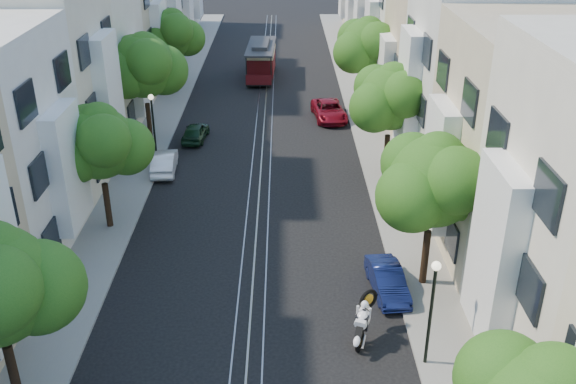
{
  "coord_description": "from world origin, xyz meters",
  "views": [
    {
      "loc": [
        1.3,
        -13.63,
        15.5
      ],
      "look_at": [
        1.54,
        13.42,
        2.2
      ],
      "focal_mm": 40.0,
      "sensor_mm": 36.0,
      "label": 1
    }
  ],
  "objects_px": {
    "tree_e_c": "(391,99)",
    "sportbike_rider": "(363,319)",
    "parked_car_e_mid": "(387,280)",
    "tree_w_b": "(100,145)",
    "parked_car_e_far": "(329,110)",
    "tree_w_c": "(145,67)",
    "tree_w_d": "(173,35)",
    "parked_car_w_far": "(195,132)",
    "lamp_east": "(432,298)",
    "tree_e_d": "(368,47)",
    "parked_car_w_mid": "(164,162)",
    "tree_e_b": "(435,183)",
    "lamp_west": "(153,118)",
    "cable_car": "(261,58)"
  },
  "relations": [
    {
      "from": "tree_w_c",
      "to": "sportbike_rider",
      "type": "distance_m",
      "value": 23.06
    },
    {
      "from": "tree_w_b",
      "to": "cable_car",
      "type": "bearing_deg",
      "value": 75.9
    },
    {
      "from": "tree_e_b",
      "to": "parked_car_w_mid",
      "type": "xyz_separation_m",
      "value": [
        -12.86,
        11.71,
        -4.13
      ]
    },
    {
      "from": "parked_car_e_far",
      "to": "parked_car_w_far",
      "type": "distance_m",
      "value": 9.88
    },
    {
      "from": "lamp_east",
      "to": "parked_car_w_mid",
      "type": "xyz_separation_m",
      "value": [
        -11.9,
        16.69,
        -2.24
      ]
    },
    {
      "from": "parked_car_w_mid",
      "to": "parked_car_e_far",
      "type": "bearing_deg",
      "value": -142.2
    },
    {
      "from": "tree_w_c",
      "to": "parked_car_e_far",
      "type": "bearing_deg",
      "value": 22.05
    },
    {
      "from": "tree_w_d",
      "to": "tree_w_c",
      "type": "bearing_deg",
      "value": -90.0
    },
    {
      "from": "parked_car_e_far",
      "to": "parked_car_w_far",
      "type": "height_order",
      "value": "parked_car_e_far"
    },
    {
      "from": "lamp_east",
      "to": "parked_car_e_mid",
      "type": "bearing_deg",
      "value": 98.97
    },
    {
      "from": "tree_w_c",
      "to": "tree_w_d",
      "type": "xyz_separation_m",
      "value": [
        -0.0,
        11.0,
        -0.47
      ]
    },
    {
      "from": "parked_car_e_far",
      "to": "tree_w_c",
      "type": "bearing_deg",
      "value": -164.65
    },
    {
      "from": "parked_car_w_mid",
      "to": "parked_car_w_far",
      "type": "distance_m",
      "value": 5.14
    },
    {
      "from": "lamp_east",
      "to": "parked_car_w_far",
      "type": "bearing_deg",
      "value": 116.26
    },
    {
      "from": "cable_car",
      "to": "parked_car_w_mid",
      "type": "relative_size",
      "value": 2.0
    },
    {
      "from": "tree_e_c",
      "to": "sportbike_rider",
      "type": "bearing_deg",
      "value": -101.7
    },
    {
      "from": "tree_e_c",
      "to": "parked_car_w_mid",
      "type": "xyz_separation_m",
      "value": [
        -12.86,
        0.71,
        -3.99
      ]
    },
    {
      "from": "tree_e_b",
      "to": "lamp_east",
      "type": "height_order",
      "value": "tree_e_b"
    },
    {
      "from": "tree_e_d",
      "to": "parked_car_e_far",
      "type": "bearing_deg",
      "value": -154.92
    },
    {
      "from": "parked_car_e_mid",
      "to": "tree_w_b",
      "type": "bearing_deg",
      "value": 150.23
    },
    {
      "from": "parked_car_e_far",
      "to": "tree_e_c",
      "type": "bearing_deg",
      "value": -81.51
    },
    {
      "from": "sportbike_rider",
      "to": "parked_car_w_mid",
      "type": "xyz_separation_m",
      "value": [
        -9.83,
        15.35,
        -0.37
      ]
    },
    {
      "from": "parked_car_w_far",
      "to": "tree_e_c",
      "type": "bearing_deg",
      "value": 159.23
    },
    {
      "from": "sportbike_rider",
      "to": "parked_car_e_mid",
      "type": "distance_m",
      "value": 3.41
    },
    {
      "from": "lamp_west",
      "to": "parked_car_e_mid",
      "type": "distance_m",
      "value": 18.19
    },
    {
      "from": "tree_e_d",
      "to": "lamp_west",
      "type": "xyz_separation_m",
      "value": [
        -13.56,
        -8.98,
        -2.02
      ]
    },
    {
      "from": "sportbike_rider",
      "to": "parked_car_e_far",
      "type": "height_order",
      "value": "sportbike_rider"
    },
    {
      "from": "tree_e_c",
      "to": "sportbike_rider",
      "type": "distance_m",
      "value": 15.38
    },
    {
      "from": "tree_e_d",
      "to": "tree_w_b",
      "type": "height_order",
      "value": "tree_e_d"
    },
    {
      "from": "lamp_east",
      "to": "parked_car_e_mid",
      "type": "relative_size",
      "value": 1.2
    },
    {
      "from": "lamp_west",
      "to": "tree_e_c",
      "type": "bearing_deg",
      "value": -8.49
    },
    {
      "from": "lamp_east",
      "to": "tree_w_b",
      "type": "bearing_deg",
      "value": 143.42
    },
    {
      "from": "tree_e_d",
      "to": "parked_car_e_far",
      "type": "relative_size",
      "value": 1.52
    },
    {
      "from": "tree_w_d",
      "to": "tree_e_d",
      "type": "bearing_deg",
      "value": -19.15
    },
    {
      "from": "parked_car_e_far",
      "to": "parked_car_w_mid",
      "type": "bearing_deg",
      "value": -145.16
    },
    {
      "from": "tree_w_d",
      "to": "parked_car_w_far",
      "type": "height_order",
      "value": "tree_w_d"
    },
    {
      "from": "tree_w_d",
      "to": "parked_car_e_mid",
      "type": "relative_size",
      "value": 1.89
    },
    {
      "from": "tree_e_d",
      "to": "parked_car_e_mid",
      "type": "distance_m",
      "value": 23.01
    },
    {
      "from": "tree_w_b",
      "to": "parked_car_e_mid",
      "type": "relative_size",
      "value": 1.81
    },
    {
      "from": "tree_e_d",
      "to": "lamp_west",
      "type": "distance_m",
      "value": 16.39
    },
    {
      "from": "cable_car",
      "to": "parked_car_e_mid",
      "type": "relative_size",
      "value": 2.12
    },
    {
      "from": "tree_w_b",
      "to": "lamp_east",
      "type": "distance_m",
      "value": 16.81
    },
    {
      "from": "tree_e_b",
      "to": "parked_car_e_mid",
      "type": "xyz_separation_m",
      "value": [
        -1.66,
        -0.54,
        -4.16
      ]
    },
    {
      "from": "lamp_east",
      "to": "parked_car_w_mid",
      "type": "height_order",
      "value": "lamp_east"
    },
    {
      "from": "tree_w_b",
      "to": "cable_car",
      "type": "height_order",
      "value": "tree_w_b"
    },
    {
      "from": "tree_e_d",
      "to": "sportbike_rider",
      "type": "bearing_deg",
      "value": -96.75
    },
    {
      "from": "tree_e_b",
      "to": "tree_w_c",
      "type": "distance_m",
      "value": 21.53
    },
    {
      "from": "tree_e_c",
      "to": "tree_w_c",
      "type": "distance_m",
      "value": 15.25
    },
    {
      "from": "tree_e_c",
      "to": "parked_car_e_far",
      "type": "xyz_separation_m",
      "value": [
        -2.65,
        9.76,
        -3.97
      ]
    },
    {
      "from": "tree_e_b",
      "to": "tree_w_c",
      "type": "relative_size",
      "value": 0.94
    }
  ]
}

